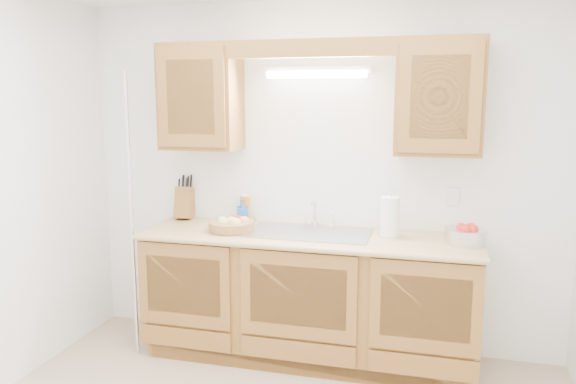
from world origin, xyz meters
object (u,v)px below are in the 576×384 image
(knife_block, at_px, (185,202))
(apple_bowl, at_px, (466,235))
(paper_towel, at_px, (390,217))
(fruit_basket, at_px, (232,224))

(knife_block, bearing_deg, apple_bowl, -12.96)
(paper_towel, height_order, apple_bowl, paper_towel)
(knife_block, height_order, apple_bowl, knife_block)
(apple_bowl, bearing_deg, paper_towel, 170.78)
(fruit_basket, distance_m, knife_block, 0.57)
(apple_bowl, bearing_deg, knife_block, 173.20)
(knife_block, relative_size, paper_towel, 1.09)
(fruit_basket, xyz_separation_m, apple_bowl, (1.57, 0.04, 0.01))
(paper_towel, bearing_deg, fruit_basket, -173.67)
(paper_towel, xyz_separation_m, apple_bowl, (0.49, -0.08, -0.07))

